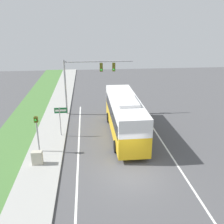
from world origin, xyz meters
name	(u,v)px	position (x,y,z in m)	size (l,w,h in m)	color
ground_plane	(131,176)	(0.00, 0.00, 0.00)	(80.00, 80.00, 0.00)	#4C4C4F
sidewalk	(37,181)	(-6.20, 0.00, 0.06)	(2.80, 80.00, 0.12)	#9E9E99
lane_divider_near	(77,179)	(-3.60, 0.00, 0.00)	(0.14, 30.00, 0.01)	silver
lane_divider_far	(182,172)	(3.60, 0.00, 0.00)	(0.14, 30.00, 0.01)	silver
bus	(125,114)	(0.54, 6.52, 2.01)	(2.61, 10.30, 3.68)	gold
signal_gantry	(87,75)	(-2.69, 12.48, 4.43)	(7.46, 0.41, 6.09)	#939399
pedestrian_signal	(37,129)	(-6.68, 3.93, 2.08)	(0.28, 0.34, 3.05)	#939399
street_sign	(60,116)	(-5.16, 6.79, 1.94)	(1.11, 0.08, 2.79)	#939399
utility_cabinet	(37,158)	(-6.48, 2.01, 0.62)	(0.74, 0.46, 1.00)	#B7B29E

